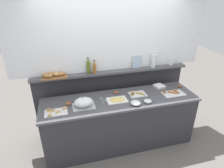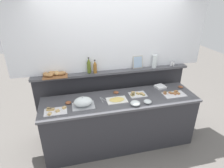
% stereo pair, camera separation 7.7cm
% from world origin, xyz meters
% --- Properties ---
extents(ground_plane, '(12.00, 12.00, 0.00)m').
position_xyz_m(ground_plane, '(0.00, 0.60, 0.00)').
color(ground_plane, slate).
extents(buffet_counter, '(2.58, 0.71, 0.93)m').
position_xyz_m(buffet_counter, '(0.00, 0.00, 0.46)').
color(buffet_counter, '#2D2D33').
rests_on(buffet_counter, ground_plane).
extents(back_ledge_unit, '(2.83, 0.22, 1.24)m').
position_xyz_m(back_ledge_unit, '(0.00, 0.53, 0.65)').
color(back_ledge_unit, '#2D2D33').
rests_on(back_ledge_unit, ground_plane).
extents(upper_wall_panel, '(3.43, 0.08, 1.36)m').
position_xyz_m(upper_wall_panel, '(0.00, 0.56, 1.92)').
color(upper_wall_panel, white).
rests_on(upper_wall_panel, back_ledge_unit).
extents(sandwich_platter_rear, '(0.29, 0.21, 0.04)m').
position_xyz_m(sandwich_platter_rear, '(0.32, 0.06, 0.94)').
color(sandwich_platter_rear, silver).
rests_on(sandwich_platter_rear, buffet_counter).
extents(sandwich_platter_front, '(0.38, 0.22, 0.04)m').
position_xyz_m(sandwich_platter_front, '(0.93, -0.07, 0.94)').
color(sandwich_platter_front, silver).
rests_on(sandwich_platter_front, buffet_counter).
extents(sandwich_platter_side, '(0.33, 0.21, 0.04)m').
position_xyz_m(sandwich_platter_side, '(-1.03, -0.13, 0.94)').
color(sandwich_platter_side, silver).
rests_on(sandwich_platter_side, buffet_counter).
extents(cold_cuts_platter, '(0.33, 0.22, 0.02)m').
position_xyz_m(cold_cuts_platter, '(-0.07, -0.03, 0.94)').
color(cold_cuts_platter, white).
rests_on(cold_cuts_platter, buffet_counter).
extents(serving_cloche, '(0.34, 0.24, 0.17)m').
position_xyz_m(serving_cloche, '(-0.61, -0.08, 1.00)').
color(serving_cloche, '#B7BABF').
rests_on(serving_cloche, buffet_counter).
extents(glass_bowl_large, '(0.16, 0.16, 0.06)m').
position_xyz_m(glass_bowl_large, '(0.18, -0.23, 0.95)').
color(glass_bowl_large, silver).
rests_on(glass_bowl_large, buffet_counter).
extents(glass_bowl_medium, '(0.13, 0.13, 0.05)m').
position_xyz_m(glass_bowl_medium, '(0.39, -0.22, 0.95)').
color(glass_bowl_medium, silver).
rests_on(glass_bowl_medium, buffet_counter).
extents(condiment_bowl_teal, '(0.09, 0.09, 0.03)m').
position_xyz_m(condiment_bowl_teal, '(-0.02, 0.21, 0.94)').
color(condiment_bowl_teal, brown).
rests_on(condiment_bowl_teal, buffet_counter).
extents(condiment_bowl_cream, '(0.09, 0.09, 0.03)m').
position_xyz_m(condiment_bowl_cream, '(1.19, 0.14, 0.94)').
color(condiment_bowl_cream, brown).
rests_on(condiment_bowl_cream, buffet_counter).
extents(condiment_bowl_red, '(0.09, 0.09, 0.03)m').
position_xyz_m(condiment_bowl_red, '(-0.84, 0.05, 0.94)').
color(condiment_bowl_red, brown).
rests_on(condiment_bowl_red, buffet_counter).
extents(serving_tongs, '(0.10, 0.19, 0.01)m').
position_xyz_m(serving_tongs, '(-0.29, 0.04, 0.93)').
color(serving_tongs, '#B7BABF').
rests_on(serving_tongs, buffet_counter).
extents(napkin_stack, '(0.20, 0.20, 0.03)m').
position_xyz_m(napkin_stack, '(0.82, 0.23, 0.94)').
color(napkin_stack, white).
rests_on(napkin_stack, buffet_counter).
extents(vinegar_bottle_amber, '(0.06, 0.06, 0.24)m').
position_xyz_m(vinegar_bottle_amber, '(-0.34, 0.44, 1.35)').
color(vinegar_bottle_amber, '#8E5B23').
rests_on(vinegar_bottle_amber, back_ledge_unit).
extents(olive_oil_bottle, '(0.06, 0.06, 0.28)m').
position_xyz_m(olive_oil_bottle, '(-0.43, 0.47, 1.37)').
color(olive_oil_bottle, '#56661E').
rests_on(olive_oil_bottle, back_ledge_unit).
extents(salt_shaker, '(0.03, 0.03, 0.09)m').
position_xyz_m(salt_shaker, '(1.12, 0.46, 1.29)').
color(salt_shaker, white).
rests_on(salt_shaker, back_ledge_unit).
extents(pepper_shaker, '(0.03, 0.03, 0.09)m').
position_xyz_m(pepper_shaker, '(1.17, 0.46, 1.29)').
color(pepper_shaker, white).
rests_on(pepper_shaker, back_ledge_unit).
extents(bread_basket, '(0.42, 0.29, 0.08)m').
position_xyz_m(bread_basket, '(-1.03, 0.46, 1.28)').
color(bread_basket, brown).
rests_on(bread_basket, back_ledge_unit).
extents(framed_picture, '(0.19, 0.05, 0.23)m').
position_xyz_m(framed_picture, '(0.46, 0.49, 1.36)').
color(framed_picture, '#B2AD9E').
rests_on(framed_picture, back_ledge_unit).
extents(water_carafe, '(0.09, 0.09, 0.24)m').
position_xyz_m(water_carafe, '(0.77, 0.46, 1.36)').
color(water_carafe, silver).
rests_on(water_carafe, back_ledge_unit).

